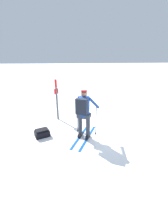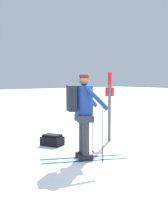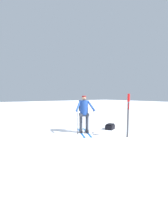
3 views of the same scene
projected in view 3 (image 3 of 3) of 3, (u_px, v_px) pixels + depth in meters
ground_plane at (77, 136)px, 6.66m from camera, size 80.00×80.00×0.00m
skier at (84, 111)px, 7.21m from camera, size 1.15×1.84×1.79m
dropped_backpack at (110, 127)px, 8.03m from camera, size 0.63×0.56×0.29m
trail_marker at (128, 112)px, 6.40m from camera, size 0.17×0.20×1.88m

